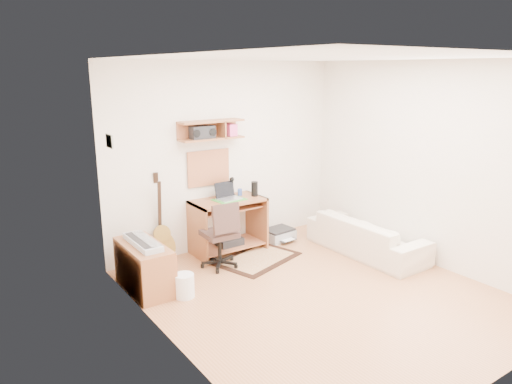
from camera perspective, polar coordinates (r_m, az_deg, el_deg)
floor at (r=5.63m, az=7.53°, el=-11.97°), size 3.60×4.00×0.01m
ceiling at (r=5.05m, az=8.54°, el=15.64°), size 3.60×4.00×0.01m
back_wall at (r=6.76m, az=-3.58°, el=4.31°), size 3.60×0.01×2.60m
left_wall at (r=4.21m, az=-10.43°, el=-2.18°), size 0.01×4.00×2.60m
right_wall at (r=6.52m, az=19.79°, el=3.11°), size 0.01×4.00×2.60m
wall_shelf at (r=6.44m, az=-5.33°, el=7.37°), size 0.90×0.25×0.26m
cork_board at (r=6.61m, az=-5.68°, el=2.89°), size 0.64×0.03×0.49m
wall_photo at (r=5.50m, az=-17.03°, el=5.81°), size 0.02×0.20×0.15m
desk at (r=6.68m, az=-3.33°, el=-4.01°), size 1.00×0.55×0.75m
laptop at (r=6.53m, az=-3.22°, el=0.08°), size 0.34×0.34×0.24m
speaker at (r=6.72m, az=-0.18°, el=0.38°), size 0.09×0.09×0.21m
desk_lamp at (r=6.74m, az=-2.75°, el=0.71°), size 0.09×0.09×0.28m
pencil_cup at (r=6.77m, az=-1.94°, el=-0.01°), size 0.07×0.07×0.09m
boombox at (r=6.37m, az=-6.43°, el=7.08°), size 0.32×0.15×0.17m
rug at (r=6.51m, az=0.21°, el=-7.93°), size 1.25×1.01×0.01m
task_chair at (r=6.15m, az=-4.38°, el=-4.98°), size 0.48×0.48×0.89m
cabinet at (r=5.72m, az=-13.15°, el=-8.70°), size 0.40×0.90×0.55m
music_keyboard at (r=5.61m, az=-13.33°, el=-5.83°), size 0.22×0.70×0.06m
guitar at (r=6.32m, az=-11.15°, el=-3.17°), size 0.36×0.27×1.21m
waste_basket at (r=5.51m, az=-8.53°, el=-10.96°), size 0.29×0.29×0.27m
printer at (r=7.21m, az=2.71°, el=-5.04°), size 0.46×0.37×0.16m
sofa at (r=6.78m, az=13.07°, el=-4.39°), size 0.51×1.74×0.68m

